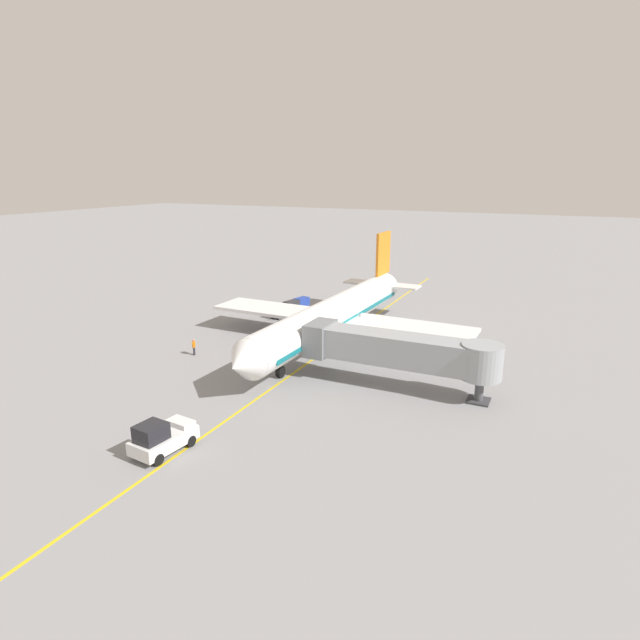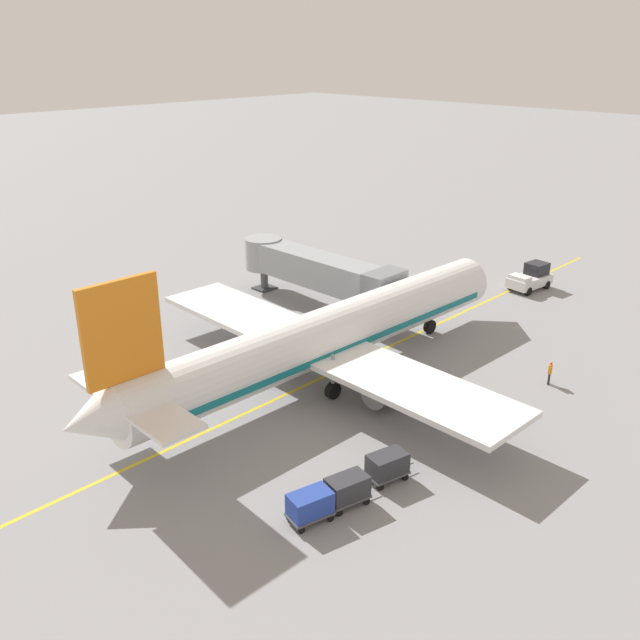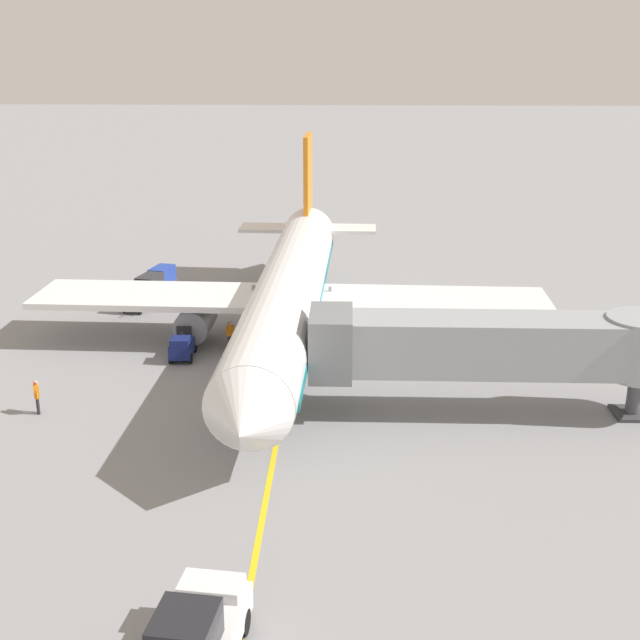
{
  "view_description": "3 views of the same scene",
  "coord_description": "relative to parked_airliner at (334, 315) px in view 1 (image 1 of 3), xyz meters",
  "views": [
    {
      "loc": [
        -22.06,
        51.18,
        18.19
      ],
      "look_at": [
        -0.47,
        5.68,
        4.0
      ],
      "focal_mm": 29.68,
      "sensor_mm": 36.0,
      "label": 1
    },
    {
      "loc": [
        29.65,
        -30.09,
        21.62
      ],
      "look_at": [
        -1.46,
        1.52,
        3.53
      ],
      "focal_mm": 38.5,
      "sensor_mm": 36.0,
      "label": 2
    },
    {
      "loc": [
        -3.08,
        46.08,
        16.79
      ],
      "look_at": [
        -1.59,
        2.86,
        2.36
      ],
      "focal_mm": 46.59,
      "sensor_mm": 36.0,
      "label": 3
    }
  ],
  "objects": [
    {
      "name": "baggage_cart_third_in_train",
      "position": [
        9.99,
        -11.52,
        -2.24
      ],
      "size": [
        1.77,
        2.98,
        1.58
      ],
      "color": "#4C4C51",
      "rests_on": "ground"
    },
    {
      "name": "parked_airliner",
      "position": [
        0.0,
        0.0,
        0.0
      ],
      "size": [
        30.13,
        37.28,
        10.63
      ],
      "color": "white",
      "rests_on": "ground"
    },
    {
      "name": "gate_lead_in_line",
      "position": [
        -0.28,
        -0.44,
        -3.18
      ],
      "size": [
        0.24,
        80.0,
        0.01
      ],
      "primitive_type": "cube",
      "color": "gold",
      "rests_on": "ground"
    },
    {
      "name": "ground_crew_wing_walker",
      "position": [
        11.34,
        9.91,
        -2.23
      ],
      "size": [
        0.37,
        0.7,
        1.69
      ],
      "color": "#232328",
      "rests_on": "ground"
    },
    {
      "name": "baggage_tug_lead",
      "position": [
        5.85,
        2.39,
        -2.47
      ],
      "size": [
        1.35,
        2.53,
        1.62
      ],
      "color": "navy",
      "rests_on": "ground"
    },
    {
      "name": "jet_bridge",
      "position": [
        -10.09,
        9.12,
        0.27
      ],
      "size": [
        17.04,
        3.5,
        4.98
      ],
      "color": "#93999E",
      "rests_on": "ground"
    },
    {
      "name": "pushback_tractor",
      "position": [
        0.79,
        26.58,
        -2.09
      ],
      "size": [
        2.7,
        4.63,
        2.4
      ],
      "color": "silver",
      "rests_on": "ground"
    },
    {
      "name": "ground_crew_loader",
      "position": [
        3.36,
        0.83,
        -2.23
      ],
      "size": [
        0.5,
        0.64,
        1.69
      ],
      "color": "#232328",
      "rests_on": "ground"
    },
    {
      "name": "baggage_cart_second_in_train",
      "position": [
        10.38,
        -9.31,
        -2.24
      ],
      "size": [
        1.77,
        2.98,
        1.58
      ],
      "color": "#4C4C51",
      "rests_on": "ground"
    },
    {
      "name": "baggage_cart_front",
      "position": [
        10.5,
        -6.3,
        -2.24
      ],
      "size": [
        1.77,
        2.98,
        1.58
      ],
      "color": "#4C4C51",
      "rests_on": "ground"
    },
    {
      "name": "ground_plane",
      "position": [
        -0.28,
        -0.44,
        -3.19
      ],
      "size": [
        400.0,
        400.0,
        0.0
      ],
      "primitive_type": "plane",
      "color": "gray"
    }
  ]
}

